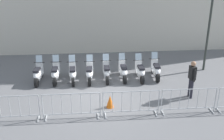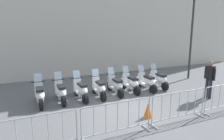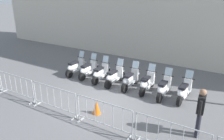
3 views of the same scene
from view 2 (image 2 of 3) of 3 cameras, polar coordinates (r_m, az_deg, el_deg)
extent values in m
plane|color=slate|center=(8.37, 3.52, -10.64)|extent=(120.00, 120.00, 0.00)
cylinder|color=black|center=(9.78, -19.56, -6.46)|extent=(0.22, 0.50, 0.48)
cylinder|color=black|center=(8.61, -19.06, -8.93)|extent=(0.22, 0.50, 0.48)
cube|color=white|center=(9.18, -19.34, -7.38)|extent=(0.42, 0.90, 0.10)
ellipsoid|color=white|center=(8.84, -19.33, -6.48)|extent=(0.49, 0.89, 0.40)
cube|color=black|center=(8.81, -19.44, -5.06)|extent=(0.37, 0.64, 0.10)
cube|color=white|center=(9.51, -19.62, -5.02)|extent=(0.36, 0.19, 0.60)
cylinder|color=black|center=(9.43, -19.76, -3.10)|extent=(0.56, 0.13, 0.04)
cube|color=silver|center=(9.43, -19.85, -1.97)|extent=(0.34, 0.19, 0.35)
cube|color=white|center=(9.70, -19.67, -4.95)|extent=(0.25, 0.35, 0.06)
cylinder|color=black|center=(9.88, -14.66, -5.97)|extent=(0.23, 0.50, 0.48)
cylinder|color=black|center=(8.72, -13.26, -8.30)|extent=(0.23, 0.50, 0.48)
cube|color=white|center=(9.29, -14.02, -6.83)|extent=(0.44, 0.91, 0.10)
ellipsoid|color=white|center=(8.95, -13.77, -5.91)|extent=(0.51, 0.89, 0.40)
cube|color=black|center=(8.92, -13.88, -4.51)|extent=(0.39, 0.64, 0.10)
cube|color=white|center=(9.62, -14.57, -4.53)|extent=(0.36, 0.20, 0.60)
cylinder|color=black|center=(9.53, -14.67, -2.62)|extent=(0.56, 0.14, 0.04)
cube|color=silver|center=(9.54, -14.78, -1.51)|extent=(0.34, 0.20, 0.35)
cube|color=white|center=(9.81, -14.74, -4.46)|extent=(0.26, 0.35, 0.06)
cylinder|color=black|center=(9.97, -9.89, -5.59)|extent=(0.25, 0.50, 0.48)
cylinder|color=black|center=(8.86, -7.41, -7.77)|extent=(0.25, 0.50, 0.48)
cube|color=white|center=(9.40, -8.73, -6.38)|extent=(0.49, 0.91, 0.10)
ellipsoid|color=white|center=(9.07, -8.20, -5.45)|extent=(0.56, 0.90, 0.40)
cube|color=black|center=(9.04, -8.31, -4.06)|extent=(0.42, 0.65, 0.10)
cube|color=white|center=(9.71, -9.62, -4.14)|extent=(0.36, 0.22, 0.60)
cylinder|color=black|center=(9.63, -9.69, -2.25)|extent=(0.55, 0.17, 0.04)
cube|color=silver|center=(9.63, -9.82, -1.15)|extent=(0.34, 0.21, 0.35)
cube|color=white|center=(9.90, -9.95, -4.10)|extent=(0.27, 0.36, 0.06)
cylinder|color=black|center=(10.20, -4.80, -5.06)|extent=(0.21, 0.50, 0.48)
cylinder|color=black|center=(9.08, -2.47, -7.19)|extent=(0.21, 0.50, 0.48)
cube|color=white|center=(9.62, -3.71, -5.84)|extent=(0.41, 0.90, 0.10)
ellipsoid|color=white|center=(9.30, -3.19, -4.91)|extent=(0.48, 0.88, 0.40)
cube|color=black|center=(9.26, -3.27, -3.56)|extent=(0.37, 0.64, 0.10)
cube|color=white|center=(9.94, -4.52, -3.64)|extent=(0.36, 0.19, 0.60)
cylinder|color=black|center=(9.86, -4.55, -1.79)|extent=(0.56, 0.12, 0.04)
cube|color=silver|center=(9.86, -4.65, -0.71)|extent=(0.34, 0.19, 0.35)
cube|color=white|center=(10.12, -4.83, -3.60)|extent=(0.25, 0.35, 0.06)
cylinder|color=black|center=(10.54, -0.59, -4.45)|extent=(0.23, 0.50, 0.48)
cylinder|color=black|center=(9.47, 2.40, -6.37)|extent=(0.23, 0.50, 0.48)
cube|color=#B7BABC|center=(9.99, 0.82, -5.14)|extent=(0.44, 0.90, 0.10)
ellipsoid|color=#B7BABC|center=(9.68, 1.52, -4.22)|extent=(0.51, 0.89, 0.40)
cube|color=black|center=(9.65, 1.45, -2.92)|extent=(0.39, 0.64, 0.10)
cube|color=#B7BABC|center=(10.30, -0.18, -3.06)|extent=(0.36, 0.20, 0.60)
cylinder|color=black|center=(10.22, -0.19, -1.27)|extent=(0.56, 0.14, 0.04)
cube|color=silver|center=(10.22, -0.30, -0.23)|extent=(0.34, 0.20, 0.35)
cube|color=#B7BABC|center=(10.47, -0.59, -3.03)|extent=(0.26, 0.35, 0.06)
cylinder|color=black|center=(10.94, 3.36, -3.86)|extent=(0.24, 0.50, 0.48)
cylinder|color=black|center=(9.92, 6.85, -5.59)|extent=(0.24, 0.50, 0.48)
cube|color=white|center=(10.41, 5.02, -4.48)|extent=(0.46, 0.91, 0.10)
ellipsoid|color=white|center=(10.12, 5.85, -3.57)|extent=(0.53, 0.90, 0.40)
cube|color=black|center=(10.09, 5.79, -2.32)|extent=(0.40, 0.65, 0.10)
cube|color=white|center=(10.70, 3.87, -2.50)|extent=(0.36, 0.21, 0.60)
cylinder|color=black|center=(10.62, 3.89, -0.78)|extent=(0.55, 0.15, 0.04)
cube|color=silver|center=(10.63, 3.77, 0.22)|extent=(0.34, 0.21, 0.35)
cube|color=white|center=(10.87, 3.38, -2.49)|extent=(0.26, 0.36, 0.06)
cylinder|color=black|center=(11.25, 7.55, -3.50)|extent=(0.24, 0.50, 0.48)
cylinder|color=black|center=(10.28, 11.35, -5.11)|extent=(0.24, 0.50, 0.48)
cube|color=white|center=(10.75, 9.37, -4.07)|extent=(0.46, 0.91, 0.10)
ellipsoid|color=white|center=(10.47, 10.29, -3.17)|extent=(0.53, 0.90, 0.40)
cube|color=black|center=(10.44, 10.23, -1.97)|extent=(0.40, 0.65, 0.10)
cube|color=white|center=(11.02, 8.12, -2.17)|extent=(0.36, 0.21, 0.60)
cylinder|color=black|center=(10.95, 8.17, -0.50)|extent=(0.55, 0.16, 0.04)
cube|color=silver|center=(10.95, 8.06, 0.47)|extent=(0.34, 0.21, 0.35)
cube|color=white|center=(11.18, 7.59, -2.16)|extent=(0.26, 0.36, 0.06)
cylinder|color=black|center=(11.85, 10.89, -2.82)|extent=(0.21, 0.50, 0.48)
cylinder|color=black|center=(10.88, 14.44, -4.32)|extent=(0.21, 0.50, 0.48)
cube|color=white|center=(11.35, 12.60, -3.34)|extent=(0.41, 0.90, 0.10)
ellipsoid|color=white|center=(11.07, 13.47, -2.49)|extent=(0.49, 0.89, 0.40)
cube|color=black|center=(11.04, 13.43, -1.34)|extent=(0.37, 0.64, 0.10)
cube|color=white|center=(11.63, 11.44, -1.55)|extent=(0.36, 0.19, 0.60)
cylinder|color=black|center=(11.56, 11.51, 0.04)|extent=(0.56, 0.12, 0.04)
cube|color=silver|center=(11.56, 11.41, 0.96)|extent=(0.34, 0.19, 0.35)
cube|color=white|center=(11.79, 10.94, -1.55)|extent=(0.25, 0.35, 0.06)
cylinder|color=#B2B5B7|center=(5.87, -9.75, -15.43)|extent=(0.04, 0.04, 1.05)
cylinder|color=#B2B5B7|center=(5.51, -21.42, -11.97)|extent=(2.19, 0.47, 0.04)
cylinder|color=#B2B5B7|center=(5.70, -24.94, -16.31)|extent=(0.02, 0.02, 0.87)
cylinder|color=#B2B5B7|center=(5.70, -21.08, -15.98)|extent=(0.02, 0.02, 0.87)
cylinder|color=#B2B5B7|center=(5.72, -17.24, -15.59)|extent=(0.02, 0.02, 0.87)
cylinder|color=#B2B5B7|center=(5.76, -13.47, -15.14)|extent=(0.02, 0.02, 0.87)
cube|color=#B2B5B7|center=(6.94, 9.39, -15.58)|extent=(0.12, 0.44, 0.04)
cylinder|color=#B2B5B7|center=(5.90, -8.59, -15.25)|extent=(0.04, 0.04, 1.05)
cylinder|color=#B2B5B7|center=(6.77, 10.17, -11.61)|extent=(0.04, 0.04, 1.05)
cylinder|color=#B2B5B7|center=(6.05, 1.54, -8.98)|extent=(2.19, 0.47, 0.04)
cylinder|color=#B2B5B7|center=(6.41, 1.50, -16.27)|extent=(2.19, 0.47, 0.04)
cylinder|color=#B2B5B7|center=(5.96, -5.09, -13.91)|extent=(0.02, 0.02, 0.87)
cylinder|color=#B2B5B7|center=(6.08, -1.70, -13.33)|extent=(0.02, 0.02, 0.87)
cylinder|color=#B2B5B7|center=(6.21, 1.52, -12.73)|extent=(0.02, 0.02, 0.87)
cylinder|color=#B2B5B7|center=(6.37, 4.58, -12.12)|extent=(0.02, 0.02, 0.87)
cylinder|color=#B2B5B7|center=(6.55, 7.48, -11.51)|extent=(0.02, 0.02, 0.87)
cube|color=#B2B5B7|center=(7.10, 11.46, -15.02)|extent=(0.12, 0.44, 0.04)
cube|color=#B2B5B7|center=(8.37, 23.12, -11.47)|extent=(0.12, 0.44, 0.04)
cylinder|color=#B2B5B7|center=(6.84, 11.02, -11.41)|extent=(0.04, 0.04, 1.05)
cylinder|color=#B2B5B7|center=(8.26, 23.82, -8.10)|extent=(0.04, 0.04, 1.05)
cylinder|color=#B2B5B7|center=(7.33, 18.32, -5.83)|extent=(2.19, 0.47, 0.04)
cylinder|color=#B2B5B7|center=(7.63, 17.89, -12.07)|extent=(2.19, 0.47, 0.04)
cylinder|color=#B2B5B7|center=(7.01, 13.56, -10.13)|extent=(0.02, 0.02, 0.87)
cylinder|color=#B2B5B7|center=(7.23, 15.91, -9.56)|extent=(0.02, 0.02, 0.87)
cylinder|color=#B2B5B7|center=(7.47, 18.10, -9.01)|extent=(0.02, 0.02, 0.87)
cylinder|color=#B2B5B7|center=(7.71, 20.16, -8.49)|extent=(0.02, 0.02, 0.87)
cylinder|color=#B2B5B7|center=(7.97, 22.08, -7.98)|extent=(0.02, 0.02, 0.87)
cube|color=#B2B5B7|center=(8.58, 24.49, -11.01)|extent=(0.12, 0.44, 0.04)
cylinder|color=#B2B5B7|center=(8.34, 24.38, -7.94)|extent=(0.04, 0.04, 1.05)
cylinder|color=#B2B5B7|center=(8.59, 26.08, -6.91)|extent=(0.02, 0.02, 0.87)
cylinder|color=#B2B5B7|center=(8.87, 27.62, -6.48)|extent=(0.02, 0.02, 0.87)
cylinder|color=#2D332D|center=(13.55, 21.08, 8.06)|extent=(0.12, 0.12, 4.97)
cylinder|color=#23232D|center=(10.33, 25.53, -4.78)|extent=(0.14, 0.14, 0.90)
cylinder|color=#23232D|center=(10.43, 24.74, -4.55)|extent=(0.14, 0.14, 0.90)
cube|color=black|center=(10.20, 25.50, -0.62)|extent=(0.30, 0.40, 0.60)
sphere|color=#9E7051|center=(10.13, 25.71, 1.70)|extent=(0.22, 0.22, 0.22)
cylinder|color=black|center=(10.08, 26.52, -1.14)|extent=(0.09, 0.09, 0.55)
cylinder|color=black|center=(10.35, 24.46, -0.65)|extent=(0.09, 0.09, 0.55)
cone|color=orange|center=(7.63, 9.94, -10.88)|extent=(0.32, 0.32, 0.55)
camera|label=1|loc=(6.09, 123.40, 19.77)|focal=44.17mm
camera|label=3|loc=(8.72, 71.42, 14.20)|focal=36.06mm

